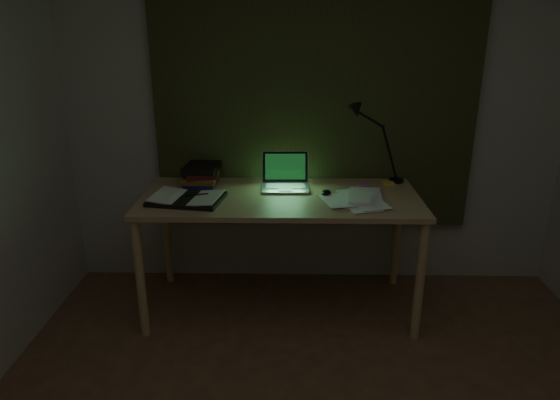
# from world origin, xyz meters

# --- Properties ---
(wall_back) EXTENTS (3.50, 0.00, 2.50)m
(wall_back) POSITION_xyz_m (0.00, 2.00, 1.25)
(wall_back) COLOR beige
(wall_back) RESTS_ON ground
(curtain) EXTENTS (2.20, 0.06, 2.00)m
(curtain) POSITION_xyz_m (0.00, 1.96, 1.45)
(curtain) COLOR #2D3018
(curtain) RESTS_ON wall_back
(desk) EXTENTS (1.77, 0.77, 0.81)m
(desk) POSITION_xyz_m (-0.23, 1.53, 0.40)
(desk) COLOR tan
(desk) RESTS_ON floor
(laptop) EXTENTS (0.32, 0.36, 0.23)m
(laptop) POSITION_xyz_m (-0.20, 1.66, 0.92)
(laptop) COLOR #BABABF
(laptop) RESTS_ON desk
(open_textbook) EXTENTS (0.48, 0.37, 0.04)m
(open_textbook) POSITION_xyz_m (-0.80, 1.42, 0.83)
(open_textbook) COLOR white
(open_textbook) RESTS_ON desk
(book_stack) EXTENTS (0.22, 0.27, 0.14)m
(book_stack) POSITION_xyz_m (-0.77, 1.75, 0.88)
(book_stack) COLOR white
(book_stack) RESTS_ON desk
(loose_papers) EXTENTS (0.40, 0.41, 0.02)m
(loose_papers) POSITION_xyz_m (0.22, 1.46, 0.82)
(loose_papers) COLOR white
(loose_papers) RESTS_ON desk
(mouse) EXTENTS (0.09, 0.11, 0.04)m
(mouse) POSITION_xyz_m (0.06, 1.54, 0.82)
(mouse) COLOR black
(mouse) RESTS_ON desk
(sticky_yellow) EXTENTS (0.08, 0.08, 0.02)m
(sticky_yellow) POSITION_xyz_m (0.50, 1.79, 0.81)
(sticky_yellow) COLOR yellow
(sticky_yellow) RESTS_ON desk
(sticky_pink) EXTENTS (0.07, 0.07, 0.01)m
(sticky_pink) POSITION_xyz_m (0.32, 1.74, 0.81)
(sticky_pink) COLOR #E459A7
(sticky_pink) RESTS_ON desk
(desk_lamp) EXTENTS (0.39, 0.32, 0.54)m
(desk_lamp) POSITION_xyz_m (0.57, 1.84, 1.08)
(desk_lamp) COLOR black
(desk_lamp) RESTS_ON desk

